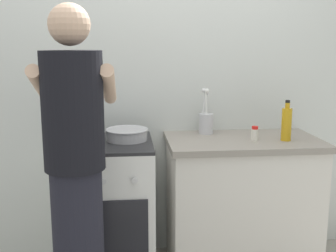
{
  "coord_description": "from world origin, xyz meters",
  "views": [
    {
      "loc": [
        -0.21,
        -2.48,
        1.51
      ],
      "look_at": [
        0.05,
        0.12,
        1.0
      ],
      "focal_mm": 45.1,
      "sensor_mm": 36.0,
      "label": 1
    }
  ],
  "objects_px": {
    "mixing_bowl": "(127,134)",
    "oil_bottle": "(287,124)",
    "stove_range": "(107,209)",
    "spice_bottle": "(255,134)",
    "person": "(76,176)",
    "pot": "(82,135)",
    "utensil_crock": "(206,121)"
  },
  "relations": [
    {
      "from": "pot",
      "to": "spice_bottle",
      "type": "relative_size",
      "value": 2.99
    },
    {
      "from": "spice_bottle",
      "to": "oil_bottle",
      "type": "bearing_deg",
      "value": -5.86
    },
    {
      "from": "stove_range",
      "to": "person",
      "type": "bearing_deg",
      "value": -101.9
    },
    {
      "from": "stove_range",
      "to": "pot",
      "type": "height_order",
      "value": "pot"
    },
    {
      "from": "pot",
      "to": "spice_bottle",
      "type": "distance_m",
      "value": 1.1
    },
    {
      "from": "utensil_crock",
      "to": "pot",
      "type": "bearing_deg",
      "value": -164.9
    },
    {
      "from": "stove_range",
      "to": "person",
      "type": "xyz_separation_m",
      "value": [
        -0.12,
        -0.57,
        0.41
      ]
    },
    {
      "from": "stove_range",
      "to": "utensil_crock",
      "type": "xyz_separation_m",
      "value": [
        0.68,
        0.18,
        0.54
      ]
    },
    {
      "from": "pot",
      "to": "person",
      "type": "distance_m",
      "value": 0.54
    },
    {
      "from": "stove_range",
      "to": "oil_bottle",
      "type": "distance_m",
      "value": 1.29
    },
    {
      "from": "oil_bottle",
      "to": "stove_range",
      "type": "bearing_deg",
      "value": 176.17
    },
    {
      "from": "utensil_crock",
      "to": "stove_range",
      "type": "bearing_deg",
      "value": -164.89
    },
    {
      "from": "stove_range",
      "to": "spice_bottle",
      "type": "relative_size",
      "value": 9.71
    },
    {
      "from": "pot",
      "to": "person",
      "type": "bearing_deg",
      "value": -87.81
    },
    {
      "from": "utensil_crock",
      "to": "person",
      "type": "distance_m",
      "value": 1.11
    },
    {
      "from": "spice_bottle",
      "to": "oil_bottle",
      "type": "distance_m",
      "value": 0.21
    },
    {
      "from": "spice_bottle",
      "to": "mixing_bowl",
      "type": "bearing_deg",
      "value": 173.65
    },
    {
      "from": "stove_range",
      "to": "spice_bottle",
      "type": "height_order",
      "value": "spice_bottle"
    },
    {
      "from": "stove_range",
      "to": "spice_bottle",
      "type": "xyz_separation_m",
      "value": [
        0.96,
        -0.06,
        0.5
      ]
    },
    {
      "from": "mixing_bowl",
      "to": "oil_bottle",
      "type": "xyz_separation_m",
      "value": [
        1.02,
        -0.11,
        0.07
      ]
    },
    {
      "from": "stove_range",
      "to": "person",
      "type": "distance_m",
      "value": 0.71
    },
    {
      "from": "mixing_bowl",
      "to": "spice_bottle",
      "type": "xyz_separation_m",
      "value": [
        0.82,
        -0.09,
        0.0
      ]
    },
    {
      "from": "stove_range",
      "to": "pot",
      "type": "bearing_deg",
      "value": -164.97
    },
    {
      "from": "stove_range",
      "to": "utensil_crock",
      "type": "bearing_deg",
      "value": 15.11
    },
    {
      "from": "oil_bottle",
      "to": "person",
      "type": "xyz_separation_m",
      "value": [
        -1.28,
        -0.49,
        -0.15
      ]
    },
    {
      "from": "stove_range",
      "to": "pot",
      "type": "xyz_separation_m",
      "value": [
        -0.14,
        -0.04,
        0.5
      ]
    },
    {
      "from": "mixing_bowl",
      "to": "spice_bottle",
      "type": "distance_m",
      "value": 0.82
    },
    {
      "from": "person",
      "to": "mixing_bowl",
      "type": "bearing_deg",
      "value": 66.66
    },
    {
      "from": "stove_range",
      "to": "mixing_bowl",
      "type": "xyz_separation_m",
      "value": [
        0.14,
        0.03,
        0.49
      ]
    },
    {
      "from": "spice_bottle",
      "to": "stove_range",
      "type": "bearing_deg",
      "value": 176.6
    },
    {
      "from": "stove_range",
      "to": "utensil_crock",
      "type": "relative_size",
      "value": 2.86
    },
    {
      "from": "oil_bottle",
      "to": "spice_bottle",
      "type": "bearing_deg",
      "value": 174.14
    }
  ]
}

